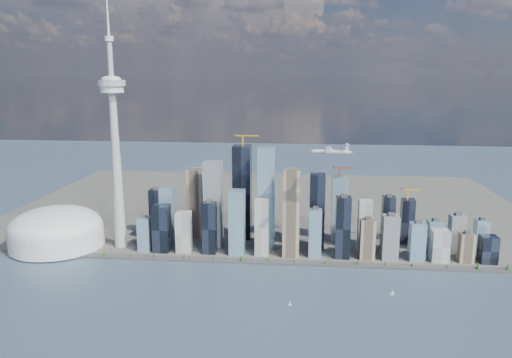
# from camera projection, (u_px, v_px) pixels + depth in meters

# --- Properties ---
(ground) EXTENTS (4000.00, 4000.00, 0.00)m
(ground) POSITION_uv_depth(u_px,v_px,m) (238.00, 323.00, 764.70)
(ground) COLOR #304354
(ground) RESTS_ON ground
(seawall) EXTENTS (1100.00, 22.00, 4.00)m
(seawall) POSITION_uv_depth(u_px,v_px,m) (254.00, 262.00, 1007.65)
(seawall) COLOR #383838
(seawall) RESTS_ON ground
(land) EXTENTS (1400.00, 900.00, 3.00)m
(land) POSITION_uv_depth(u_px,v_px,m) (270.00, 205.00, 1445.81)
(land) COLOR #4C4C47
(land) RESTS_ON ground
(shoreline_trees) EXTENTS (960.53, 7.20, 8.80)m
(shoreline_trees) POSITION_uv_depth(u_px,v_px,m) (254.00, 258.00, 1006.24)
(shoreline_trees) COLOR #3F2D1E
(shoreline_trees) RESTS_ON seawall
(skyscraper_cluster) EXTENTS (736.00, 142.00, 240.49)m
(skyscraper_cluster) POSITION_uv_depth(u_px,v_px,m) (286.00, 216.00, 1071.43)
(skyscraper_cluster) COLOR black
(skyscraper_cluster) RESTS_ON land
(needle_tower) EXTENTS (56.00, 56.00, 550.50)m
(needle_tower) POSITION_uv_depth(u_px,v_px,m) (115.00, 141.00, 1046.32)
(needle_tower) COLOR #A9A9A4
(needle_tower) RESTS_ON land
(dome_stadium) EXTENTS (200.00, 200.00, 86.00)m
(dome_stadium) POSITION_uv_depth(u_px,v_px,m) (57.00, 230.00, 1090.84)
(dome_stadium) COLOR white
(dome_stadium) RESTS_ON land
(airplane) EXTENTS (79.03, 69.91, 19.26)m
(airplane) POSITION_uv_depth(u_px,v_px,m) (331.00, 151.00, 918.74)
(airplane) COLOR silver
(airplane) RESTS_ON ground
(sailboat_west) EXTENTS (6.82, 2.95, 9.43)m
(sailboat_west) POSITION_uv_depth(u_px,v_px,m) (290.00, 304.00, 819.84)
(sailboat_west) COLOR silver
(sailboat_west) RESTS_ON ground
(sailboat_east) EXTENTS (7.13, 2.20, 9.89)m
(sailboat_east) POSITION_uv_depth(u_px,v_px,m) (392.00, 293.00, 859.96)
(sailboat_east) COLOR silver
(sailboat_east) RESTS_ON ground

